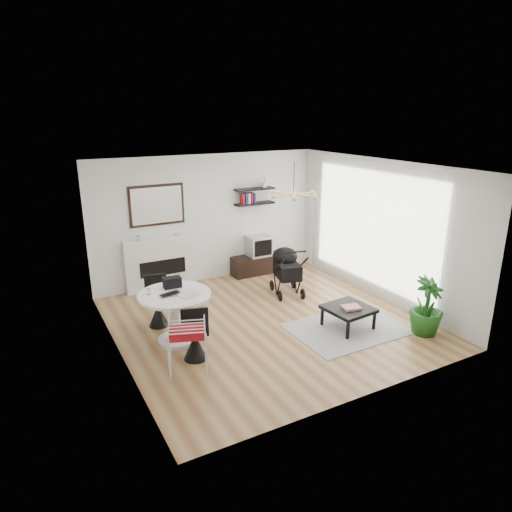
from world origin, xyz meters
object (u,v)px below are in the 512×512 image
dining_table (175,310)px  drying_rack (188,351)px  potted_plant (427,306)px  tv_console (256,264)px  coffee_table (348,309)px  stroller (286,272)px  crt_tv (258,246)px  fireplace (161,257)px

dining_table → drying_rack: (-0.20, -1.07, -0.13)m
potted_plant → tv_console: bearing=105.1°
drying_rack → coffee_table: bearing=23.0°
stroller → potted_plant: stroller is taller
tv_console → crt_tv: crt_tv is taller
crt_tv → coffee_table: (0.01, -3.14, -0.31)m
coffee_table → drying_rack: bearing=-177.1°
dining_table → stroller: (2.63, 0.91, -0.10)m
fireplace → coffee_table: 3.97m
dining_table → fireplace: bearing=77.7°
crt_tv → potted_plant: bearing=-75.7°
fireplace → drying_rack: bearing=-101.8°
dining_table → stroller: 2.79m
drying_rack → coffee_table: (2.92, 0.15, -0.08)m
coffee_table → crt_tv: bearing=90.1°
fireplace → coffee_table: (2.21, -3.28, -0.35)m
dining_table → crt_tv: bearing=39.3°
crt_tv → coffee_table: crt_tv is taller
coffee_table → dining_table: bearing=161.4°
crt_tv → coffee_table: bearing=-89.9°
crt_tv → dining_table: crt_tv is taller
dining_table → drying_rack: dining_table is taller
fireplace → dining_table: bearing=-102.3°
fireplace → drying_rack: 3.51m
potted_plant → drying_rack: bearing=171.0°
fireplace → dining_table: fireplace is taller
fireplace → stroller: bearing=-34.4°
dining_table → drying_rack: bearing=-100.6°
coffee_table → potted_plant: (0.99, -0.77, 0.15)m
dining_table → coffee_table: 2.88m
stroller → fireplace: bearing=160.5°
tv_console → stroller: size_ratio=1.09×
drying_rack → stroller: 3.45m
fireplace → dining_table: 2.42m
coffee_table → potted_plant: 1.26m
crt_tv → tv_console: bearing=176.7°
dining_table → stroller: bearing=19.0°
coffee_table → potted_plant: bearing=-37.7°
drying_rack → coffee_table: 2.93m
fireplace → coffee_table: size_ratio=2.77×
fireplace → tv_console: fireplace is taller
tv_console → fireplace: bearing=176.5°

